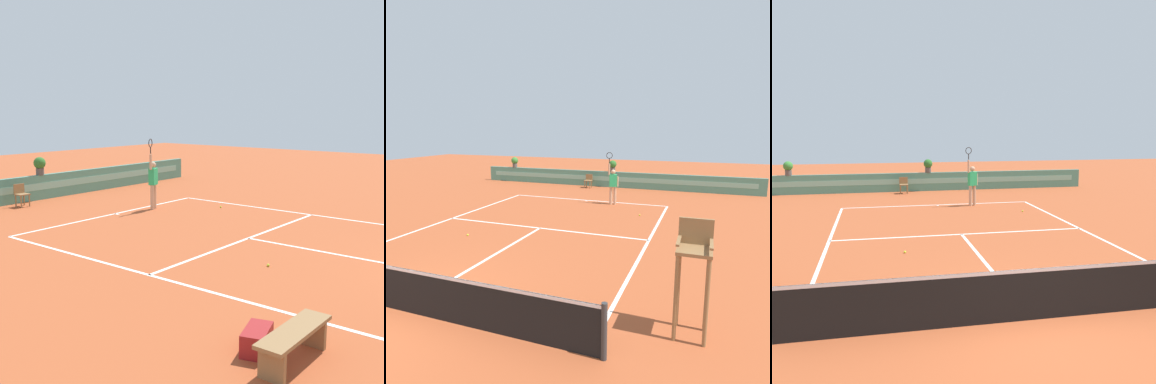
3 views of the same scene
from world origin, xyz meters
The scene contains 11 objects.
ground_plane centered at (0.00, 6.00, 0.00)m, with size 60.00×60.00×0.00m, color #A84C28.
court_lines centered at (0.00, 6.72, 0.00)m, with size 8.32×11.94×0.01m.
net centered at (0.00, 0.00, 0.51)m, with size 8.92×0.10×1.00m.
back_wall_barrier centered at (0.00, 16.39, 0.50)m, with size 18.00×0.21×1.00m.
umpire_chair centered at (5.68, 1.26, 1.34)m, with size 0.60×0.60×2.14m.
ball_kid_chair centered at (-1.22, 15.66, 0.48)m, with size 0.44×0.44×0.85m.
tennis_player centered at (1.50, 11.43, 1.05)m, with size 0.59×0.32×2.58m.
tennis_ball_near_baseline centered at (-1.94, 4.65, 0.03)m, with size 0.07×0.07×0.07m, color #CCE033.
tennis_ball_mid_court centered at (3.20, 9.60, 0.03)m, with size 0.07×0.07×0.07m, color #CCE033.
potted_plant_centre centered at (0.16, 16.39, 1.41)m, with size 0.48×0.48×0.72m.
potted_plant_far_left centered at (-7.01, 16.39, 1.41)m, with size 0.48×0.48×0.72m.
Camera 2 is at (5.79, -4.87, 3.72)m, focal length 32.22 mm.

